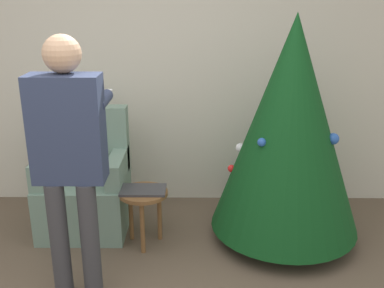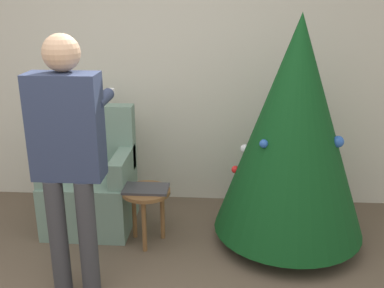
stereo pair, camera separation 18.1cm
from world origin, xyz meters
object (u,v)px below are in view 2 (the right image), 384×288
(christmas_tree, at_px, (294,128))
(armchair, at_px, (91,185))
(person_standing, at_px, (68,147))
(side_stool, at_px, (146,199))

(christmas_tree, relative_size, armchair, 1.76)
(armchair, bearing_deg, person_standing, -79.71)
(christmas_tree, relative_size, side_stool, 3.91)
(side_stool, bearing_deg, christmas_tree, 5.40)
(christmas_tree, relative_size, person_standing, 1.05)
(person_standing, relative_size, side_stool, 3.71)
(armchair, xyz_separation_m, person_standing, (0.16, -0.91, 0.67))
(armchair, bearing_deg, christmas_tree, -5.89)
(side_stool, bearing_deg, person_standing, -119.80)
(christmas_tree, distance_m, side_stool, 1.27)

